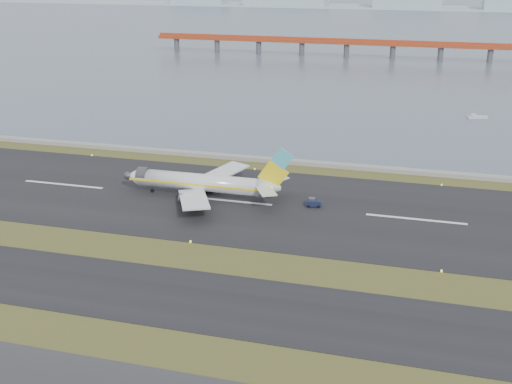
{
  "coord_description": "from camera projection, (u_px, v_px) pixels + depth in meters",
  "views": [
    {
      "loc": [
        40.29,
        -93.88,
        49.86
      ],
      "look_at": [
        8.66,
        22.0,
        5.76
      ],
      "focal_mm": 45.0,
      "sensor_mm": 36.0,
      "label": 1
    }
  ],
  "objects": [
    {
      "name": "pushback_tug",
      "position": [
        313.0,
        203.0,
        135.79
      ],
      "size": [
        3.32,
        2.25,
        1.97
      ],
      "rotation": [
        0.0,
        0.0,
        0.16
      ],
      "color": "#121834",
      "rests_on": "ground"
    },
    {
      "name": "red_pier",
      "position": [
        393.0,
        45.0,
        331.11
      ],
      "size": [
        260.0,
        5.0,
        10.2
      ],
      "color": "#A63B1C",
      "rests_on": "ground"
    },
    {
      "name": "taxiway_strip",
      "position": [
        147.0,
        292.0,
        101.28
      ],
      "size": [
        1000.0,
        18.0,
        0.1
      ],
      "primitive_type": "cube",
      "color": "black",
      "rests_on": "ground"
    },
    {
      "name": "workboat_near",
      "position": [
        477.0,
        117.0,
        210.5
      ],
      "size": [
        6.75,
        3.57,
        1.57
      ],
      "rotation": [
        0.0,
        0.0,
        0.25
      ],
      "color": "#BABABF",
      "rests_on": "ground"
    },
    {
      "name": "far_shoreline",
      "position": [
        411.0,
        2.0,
        668.19
      ],
      "size": [
        1400.0,
        80.0,
        60.5
      ],
      "color": "#9CAFB9",
      "rests_on": "ground"
    },
    {
      "name": "ground",
      "position": [
        175.0,
        260.0,
        112.16
      ],
      "size": [
        1000.0,
        1000.0,
        0.0
      ],
      "primitive_type": "plane",
      "color": "#344117",
      "rests_on": "ground"
    },
    {
      "name": "airliner",
      "position": [
        204.0,
        183.0,
        140.11
      ],
      "size": [
        38.52,
        32.89,
        12.8
      ],
      "color": "silver",
      "rests_on": "ground"
    },
    {
      "name": "runway_strip",
      "position": [
        227.0,
        201.0,
        139.31
      ],
      "size": [
        1000.0,
        45.0,
        0.1
      ],
      "primitive_type": "cube",
      "color": "black",
      "rests_on": "ground"
    },
    {
      "name": "bay_water",
      "position": [
        385.0,
        21.0,
        528.74
      ],
      "size": [
        1400.0,
        800.0,
        1.3
      ],
      "primitive_type": "cube",
      "color": "#495968",
      "rests_on": "ground"
    },
    {
      "name": "seawall",
      "position": [
        262.0,
        159.0,
        166.32
      ],
      "size": [
        1000.0,
        2.5,
        1.0
      ],
      "primitive_type": "cube",
      "color": "gray",
      "rests_on": "ground"
    }
  ]
}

